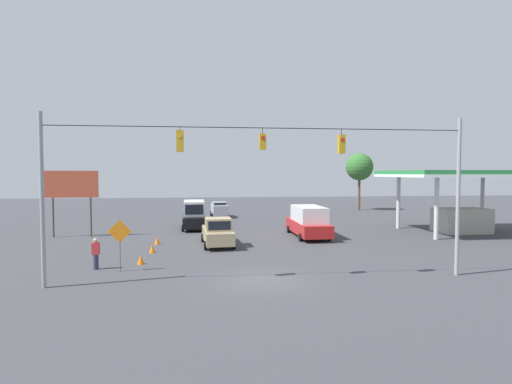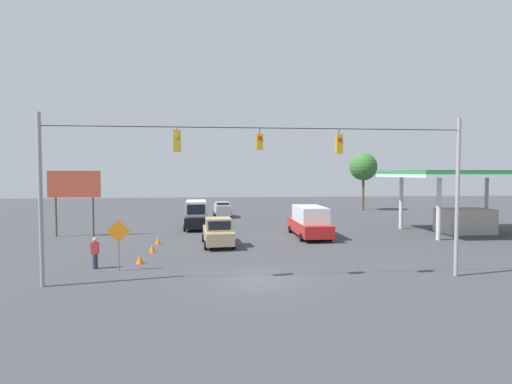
{
  "view_description": "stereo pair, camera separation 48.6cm",
  "coord_description": "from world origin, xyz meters",
  "px_view_note": "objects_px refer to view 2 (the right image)",
  "views": [
    {
      "loc": [
        2.57,
        19.64,
        5.37
      ],
      "look_at": [
        -0.65,
        -8.35,
        4.05
      ],
      "focal_mm": 28.0,
      "sensor_mm": 36.0,
      "label": 1
    },
    {
      "loc": [
        2.08,
        19.7,
        5.37
      ],
      "look_at": [
        -0.65,
        -8.35,
        4.05
      ],
      "focal_mm": 28.0,
      "sensor_mm": 36.0,
      "label": 2
    }
  ],
  "objects_px": {
    "pickup_truck_tan_withflow_mid": "(218,232)",
    "box_truck_red_oncoming_far": "(309,222)",
    "roadside_billboard": "(74,188)",
    "box_truck_black_withflow_far": "(196,214)",
    "sedan_silver_withflow_deep": "(222,209)",
    "overhead_signal_span": "(259,179)",
    "traffic_cone_second": "(152,248)",
    "traffic_cone_nearest": "(140,259)",
    "traffic_cone_third": "(158,240)",
    "tree_horizon_left": "(363,167)",
    "work_zone_sign": "(119,235)",
    "pedestrian": "(95,253)",
    "gas_station": "(465,187)"
  },
  "relations": [
    {
      "from": "roadside_billboard",
      "to": "box_truck_black_withflow_far",
      "type": "bearing_deg",
      "value": -156.69
    },
    {
      "from": "pickup_truck_tan_withflow_mid",
      "to": "gas_station",
      "type": "relative_size",
      "value": 0.42
    },
    {
      "from": "box_truck_black_withflow_far",
      "to": "work_zone_sign",
      "type": "relative_size",
      "value": 2.34
    },
    {
      "from": "box_truck_black_withflow_far",
      "to": "work_zone_sign",
      "type": "height_order",
      "value": "work_zone_sign"
    },
    {
      "from": "pickup_truck_tan_withflow_mid",
      "to": "traffic_cone_third",
      "type": "distance_m",
      "value": 4.74
    },
    {
      "from": "traffic_cone_nearest",
      "to": "roadside_billboard",
      "type": "height_order",
      "value": "roadside_billboard"
    },
    {
      "from": "pickup_truck_tan_withflow_mid",
      "to": "tree_horizon_left",
      "type": "xyz_separation_m",
      "value": [
        -21.15,
        -26.65,
        5.32
      ]
    },
    {
      "from": "sedan_silver_withflow_deep",
      "to": "tree_horizon_left",
      "type": "relative_size",
      "value": 0.49
    },
    {
      "from": "pickup_truck_tan_withflow_mid",
      "to": "box_truck_red_oncoming_far",
      "type": "relative_size",
      "value": 0.75
    },
    {
      "from": "roadside_billboard",
      "to": "work_zone_sign",
      "type": "height_order",
      "value": "roadside_billboard"
    },
    {
      "from": "overhead_signal_span",
      "to": "traffic_cone_nearest",
      "type": "height_order",
      "value": "overhead_signal_span"
    },
    {
      "from": "work_zone_sign",
      "to": "pedestrian",
      "type": "xyz_separation_m",
      "value": [
        1.46,
        -0.67,
        -1.1
      ]
    },
    {
      "from": "box_truck_black_withflow_far",
      "to": "tree_horizon_left",
      "type": "relative_size",
      "value": 0.8
    },
    {
      "from": "overhead_signal_span",
      "to": "pedestrian",
      "type": "height_order",
      "value": "overhead_signal_span"
    },
    {
      "from": "traffic_cone_nearest",
      "to": "pedestrian",
      "type": "relative_size",
      "value": 0.31
    },
    {
      "from": "traffic_cone_third",
      "to": "pedestrian",
      "type": "xyz_separation_m",
      "value": [
        2.36,
        7.69,
        0.61
      ]
    },
    {
      "from": "gas_station",
      "to": "work_zone_sign",
      "type": "relative_size",
      "value": 4.46
    },
    {
      "from": "work_zone_sign",
      "to": "roadside_billboard",
      "type": "bearing_deg",
      "value": -62.38
    },
    {
      "from": "box_truck_red_oncoming_far",
      "to": "roadside_billboard",
      "type": "distance_m",
      "value": 20.19
    },
    {
      "from": "box_truck_red_oncoming_far",
      "to": "box_truck_black_withflow_far",
      "type": "relative_size",
      "value": 1.07
    },
    {
      "from": "sedan_silver_withflow_deep",
      "to": "traffic_cone_second",
      "type": "xyz_separation_m",
      "value": [
        5.03,
        21.48,
        -0.7
      ]
    },
    {
      "from": "box_truck_black_withflow_far",
      "to": "tree_horizon_left",
      "type": "bearing_deg",
      "value": -144.27
    },
    {
      "from": "box_truck_red_oncoming_far",
      "to": "sedan_silver_withflow_deep",
      "type": "distance_m",
      "value": 17.52
    },
    {
      "from": "sedan_silver_withflow_deep",
      "to": "roadside_billboard",
      "type": "bearing_deg",
      "value": 47.16
    },
    {
      "from": "box_truck_black_withflow_far",
      "to": "traffic_cone_nearest",
      "type": "bearing_deg",
      "value": 80.7
    },
    {
      "from": "sedan_silver_withflow_deep",
      "to": "overhead_signal_span",
      "type": "bearing_deg",
      "value": 92.78
    },
    {
      "from": "box_truck_red_oncoming_far",
      "to": "tree_horizon_left",
      "type": "bearing_deg",
      "value": -119.95
    },
    {
      "from": "box_truck_black_withflow_far",
      "to": "work_zone_sign",
      "type": "xyz_separation_m",
      "value": [
        3.34,
        17.15,
        0.66
      ]
    },
    {
      "from": "traffic_cone_second",
      "to": "pickup_truck_tan_withflow_mid",
      "type": "bearing_deg",
      "value": -154.08
    },
    {
      "from": "traffic_cone_nearest",
      "to": "traffic_cone_second",
      "type": "distance_m",
      "value": 3.39
    },
    {
      "from": "sedan_silver_withflow_deep",
      "to": "traffic_cone_nearest",
      "type": "bearing_deg",
      "value": 78.14
    },
    {
      "from": "traffic_cone_second",
      "to": "sedan_silver_withflow_deep",
      "type": "bearing_deg",
      "value": -103.17
    },
    {
      "from": "traffic_cone_nearest",
      "to": "roadside_billboard",
      "type": "bearing_deg",
      "value": -55.99
    },
    {
      "from": "overhead_signal_span",
      "to": "roadside_billboard",
      "type": "relative_size",
      "value": 3.73
    },
    {
      "from": "overhead_signal_span",
      "to": "tree_horizon_left",
      "type": "distance_m",
      "value": 41.41
    },
    {
      "from": "overhead_signal_span",
      "to": "traffic_cone_third",
      "type": "height_order",
      "value": "overhead_signal_span"
    },
    {
      "from": "box_truck_red_oncoming_far",
      "to": "traffic_cone_third",
      "type": "xyz_separation_m",
      "value": [
        12.26,
        2.2,
        -1.02
      ]
    },
    {
      "from": "work_zone_sign",
      "to": "pedestrian",
      "type": "distance_m",
      "value": 1.95
    },
    {
      "from": "traffic_cone_nearest",
      "to": "pedestrian",
      "type": "xyz_separation_m",
      "value": [
        2.27,
        1.01,
        0.61
      ]
    },
    {
      "from": "box_truck_black_withflow_far",
      "to": "roadside_billboard",
      "type": "relative_size",
      "value": 1.19
    },
    {
      "from": "tree_horizon_left",
      "to": "overhead_signal_span",
      "type": "bearing_deg",
      "value": 62.44
    },
    {
      "from": "sedan_silver_withflow_deep",
      "to": "roadside_billboard",
      "type": "relative_size",
      "value": 0.73
    },
    {
      "from": "sedan_silver_withflow_deep",
      "to": "traffic_cone_second",
      "type": "bearing_deg",
      "value": 76.83
    },
    {
      "from": "box_truck_black_withflow_far",
      "to": "traffic_cone_nearest",
      "type": "relative_size",
      "value": 12.08
    },
    {
      "from": "traffic_cone_second",
      "to": "pedestrian",
      "type": "xyz_separation_m",
      "value": [
        2.46,
        4.4,
        0.61
      ]
    },
    {
      "from": "box_truck_red_oncoming_far",
      "to": "traffic_cone_second",
      "type": "relative_size",
      "value": 12.94
    },
    {
      "from": "work_zone_sign",
      "to": "pedestrian",
      "type": "bearing_deg",
      "value": -24.69
    },
    {
      "from": "traffic_cone_third",
      "to": "tree_horizon_left",
      "type": "distance_m",
      "value": 36.72
    },
    {
      "from": "traffic_cone_nearest",
      "to": "traffic_cone_third",
      "type": "bearing_deg",
      "value": -90.81
    },
    {
      "from": "box_truck_red_oncoming_far",
      "to": "work_zone_sign",
      "type": "relative_size",
      "value": 2.51
    }
  ]
}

